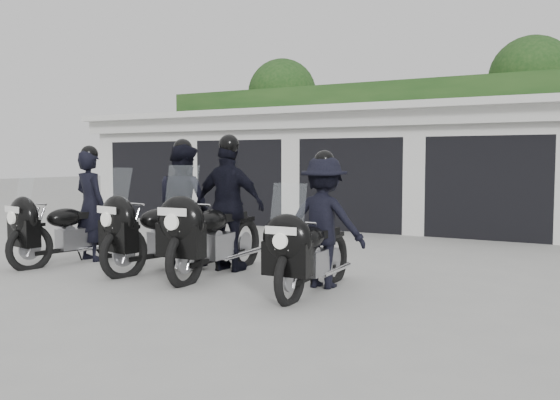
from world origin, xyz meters
The scene contains 7 objects.
ground centered at (0.00, 0.00, 0.00)m, with size 80.00×80.00×0.00m, color #999893.
garage_block centered at (0.00, 8.06, 1.42)m, with size 16.40×6.80×2.96m.
background_vegetation centered at (0.37, 12.92, 2.77)m, with size 20.00×3.90×5.80m.
police_bike_a centered at (-2.36, -0.68, 0.79)m, with size 0.95×2.27×2.00m.
police_bike_b centered at (-0.61, -0.27, 0.88)m, with size 1.15×2.38×2.09m.
police_bike_c centered at (0.29, -0.23, 0.91)m, with size 1.20×2.47×2.15m.
police_bike_d centered at (2.03, -0.55, 0.80)m, with size 1.15×2.17×1.89m.
Camera 1 is at (5.31, -7.51, 1.72)m, focal length 38.00 mm.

